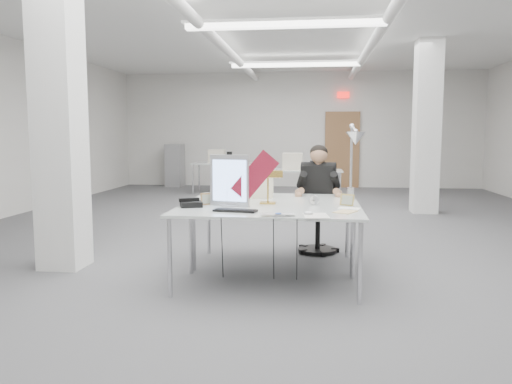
# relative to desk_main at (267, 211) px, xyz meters

# --- Properties ---
(room_shell) EXTENTS (10.04, 14.04, 3.24)m
(room_shell) POSITION_rel_desk_main_xyz_m (0.04, 2.63, 0.95)
(room_shell) COLOR #4B4B4D
(room_shell) RESTS_ON ground
(desk_main) EXTENTS (1.80, 0.90, 0.02)m
(desk_main) POSITION_rel_desk_main_xyz_m (0.00, 0.00, 0.00)
(desk_main) COLOR silver
(desk_main) RESTS_ON room_shell
(desk_second) EXTENTS (1.80, 0.90, 0.02)m
(desk_second) POSITION_rel_desk_main_xyz_m (0.00, 0.90, 0.00)
(desk_second) COLOR silver
(desk_second) RESTS_ON room_shell
(bg_desk_a) EXTENTS (1.60, 0.80, 0.02)m
(bg_desk_a) POSITION_rel_desk_main_xyz_m (0.20, 5.50, 0.00)
(bg_desk_a) COLOR silver
(bg_desk_a) RESTS_ON room_shell
(bg_desk_b) EXTENTS (1.60, 0.80, 0.02)m
(bg_desk_b) POSITION_rel_desk_main_xyz_m (-1.80, 7.70, 0.00)
(bg_desk_b) COLOR silver
(bg_desk_b) RESTS_ON room_shell
(filing_cabinet) EXTENTS (0.45, 0.55, 1.20)m
(filing_cabinet) POSITION_rel_desk_main_xyz_m (-3.50, 9.15, -0.14)
(filing_cabinet) COLOR gray
(filing_cabinet) RESTS_ON room_shell
(office_chair) EXTENTS (0.58, 0.58, 1.04)m
(office_chair) POSITION_rel_desk_main_xyz_m (0.49, 1.51, -0.22)
(office_chair) COLOR black
(office_chair) RESTS_ON room_shell
(seated_person) EXTENTS (0.51, 0.60, 0.81)m
(seated_person) POSITION_rel_desk_main_xyz_m (0.49, 1.46, 0.16)
(seated_person) COLOR black
(seated_person) RESTS_ON office_chair
(monitor) EXTENTS (0.41, 0.14, 0.51)m
(monitor) POSITION_rel_desk_main_xyz_m (-0.39, 0.21, 0.27)
(monitor) COLOR silver
(monitor) RESTS_ON desk_main
(pennant) EXTENTS (0.48, 0.07, 0.51)m
(pennant) POSITION_rel_desk_main_xyz_m (-0.14, 0.18, 0.32)
(pennant) COLOR maroon
(pennant) RESTS_ON monitor
(keyboard) EXTENTS (0.42, 0.20, 0.02)m
(keyboard) POSITION_rel_desk_main_xyz_m (-0.28, -0.14, 0.02)
(keyboard) COLOR black
(keyboard) RESTS_ON desk_main
(laptop) EXTENTS (0.34, 0.25, 0.02)m
(laptop) POSITION_rel_desk_main_xyz_m (0.13, -0.39, 0.02)
(laptop) COLOR #B8B8BD
(laptop) RESTS_ON desk_main
(mouse) EXTENTS (0.10, 0.08, 0.03)m
(mouse) POSITION_rel_desk_main_xyz_m (0.39, -0.26, 0.03)
(mouse) COLOR silver
(mouse) RESTS_ON desk_main
(bankers_lamp) EXTENTS (0.31, 0.16, 0.33)m
(bankers_lamp) POSITION_rel_desk_main_xyz_m (-0.03, 0.42, 0.18)
(bankers_lamp) COLOR gold
(bankers_lamp) RESTS_ON desk_main
(desk_phone) EXTENTS (0.26, 0.25, 0.05)m
(desk_phone) POSITION_rel_desk_main_xyz_m (-0.76, 0.11, 0.04)
(desk_phone) COLOR black
(desk_phone) RESTS_ON desk_main
(picture_frame_left) EXTENTS (0.15, 0.11, 0.12)m
(picture_frame_left) POSITION_rel_desk_main_xyz_m (-0.63, 0.28, 0.07)
(picture_frame_left) COLOR #A47746
(picture_frame_left) RESTS_ON desk_main
(picture_frame_right) EXTENTS (0.15, 0.11, 0.12)m
(picture_frame_right) POSITION_rel_desk_main_xyz_m (0.77, 0.37, 0.07)
(picture_frame_right) COLOR tan
(picture_frame_right) RESTS_ON desk_main
(desk_clock) EXTENTS (0.10, 0.06, 0.10)m
(desk_clock) POSITION_rel_desk_main_xyz_m (0.44, 0.39, 0.06)
(desk_clock) COLOR #B2B2B6
(desk_clock) RESTS_ON desk_main
(paper_stack_a) EXTENTS (0.25, 0.32, 0.01)m
(paper_stack_a) POSITION_rel_desk_main_xyz_m (0.46, -0.31, 0.02)
(paper_stack_a) COLOR silver
(paper_stack_a) RESTS_ON desk_main
(paper_stack_b) EXTENTS (0.25, 0.27, 0.01)m
(paper_stack_b) POSITION_rel_desk_main_xyz_m (0.73, -0.06, 0.02)
(paper_stack_b) COLOR #D0B47C
(paper_stack_b) RESTS_ON desk_main
(paper_stack_c) EXTENTS (0.23, 0.18, 0.01)m
(paper_stack_c) POSITION_rel_desk_main_xyz_m (0.78, 0.16, 0.02)
(paper_stack_c) COLOR white
(paper_stack_c) RESTS_ON desk_main
(beige_monitor) EXTENTS (0.46, 0.45, 0.36)m
(beige_monitor) POSITION_rel_desk_main_xyz_m (-0.24, 0.98, 0.19)
(beige_monitor) COLOR beige
(beige_monitor) RESTS_ON desk_second
(architect_lamp) EXTENTS (0.28, 0.66, 0.83)m
(architect_lamp) POSITION_rel_desk_main_xyz_m (0.84, 0.72, 0.43)
(architect_lamp) COLOR silver
(architect_lamp) RESTS_ON desk_second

